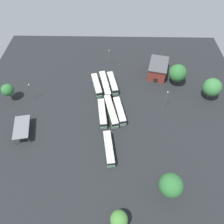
{
  "coord_description": "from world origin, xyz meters",
  "views": [
    {
      "loc": [
        -50.22,
        -1.41,
        63.18
      ],
      "look_at": [
        0.1,
        -0.42,
        1.55
      ],
      "focal_mm": 34.03,
      "sensor_mm": 36.0,
      "label": 1
    }
  ],
  "objects_px": {
    "bus_row1_slot1": "(111,111)",
    "lamp_post_near_entrance": "(109,56)",
    "lamp_post_mid_lot": "(166,99)",
    "tree_north_edge": "(171,185)",
    "bus_row1_slot2": "(102,113)",
    "bus_row1_slot0": "(119,111)",
    "depot_building": "(158,69)",
    "lamp_post_far_corner": "(31,91)",
    "tree_northeast": "(119,219)",
    "bus_row2_slot1": "(105,85)",
    "bus_row2_slot2": "(97,85)",
    "bus_row2_slot0": "(112,83)",
    "tree_east_edge": "(8,90)",
    "bus_row0_slot2": "(109,148)",
    "tree_west_edge": "(212,87)",
    "maintenance_shelter": "(21,127)",
    "tree_south_edge": "(178,73)"
  },
  "relations": [
    {
      "from": "bus_row2_slot0",
      "to": "bus_row2_slot2",
      "type": "relative_size",
      "value": 0.98
    },
    {
      "from": "bus_row0_slot2",
      "to": "maintenance_shelter",
      "type": "relative_size",
      "value": 1.14
    },
    {
      "from": "bus_row0_slot2",
      "to": "maintenance_shelter",
      "type": "distance_m",
      "value": 31.09
    },
    {
      "from": "lamp_post_mid_lot",
      "to": "tree_west_edge",
      "type": "height_order",
      "value": "tree_west_edge"
    },
    {
      "from": "bus_row2_slot1",
      "to": "tree_northeast",
      "type": "distance_m",
      "value": 52.18
    },
    {
      "from": "bus_row2_slot0",
      "to": "depot_building",
      "type": "xyz_separation_m",
      "value": [
        8.2,
        -19.79,
        1.18
      ]
    },
    {
      "from": "maintenance_shelter",
      "to": "tree_north_edge",
      "type": "distance_m",
      "value": 51.79
    },
    {
      "from": "bus_row1_slot0",
      "to": "bus_row2_slot2",
      "type": "xyz_separation_m",
      "value": [
        13.69,
        9.45,
        -0.0
      ]
    },
    {
      "from": "bus_row2_slot0",
      "to": "bus_row2_slot2",
      "type": "xyz_separation_m",
      "value": [
        -1.4,
        6.56,
        0.0
      ]
    },
    {
      "from": "bus_row2_slot1",
      "to": "maintenance_shelter",
      "type": "bearing_deg",
      "value": 129.84
    },
    {
      "from": "tree_east_edge",
      "to": "tree_northeast",
      "type": "bearing_deg",
      "value": -136.07
    },
    {
      "from": "tree_northeast",
      "to": "tree_north_edge",
      "type": "xyz_separation_m",
      "value": [
        8.49,
        -14.14,
        1.42
      ]
    },
    {
      "from": "bus_row1_slot1",
      "to": "lamp_post_near_entrance",
      "type": "distance_m",
      "value": 30.62
    },
    {
      "from": "bus_row2_slot2",
      "to": "lamp_post_far_corner",
      "type": "relative_size",
      "value": 1.48
    },
    {
      "from": "tree_west_edge",
      "to": "bus_row1_slot0",
      "type": "bearing_deg",
      "value": 104.57
    },
    {
      "from": "lamp_post_far_corner",
      "to": "tree_northeast",
      "type": "relative_size",
      "value": 1.2
    },
    {
      "from": "maintenance_shelter",
      "to": "lamp_post_near_entrance",
      "type": "height_order",
      "value": "lamp_post_near_entrance"
    },
    {
      "from": "depot_building",
      "to": "tree_northeast",
      "type": "distance_m",
      "value": 63.42
    },
    {
      "from": "depot_building",
      "to": "lamp_post_far_corner",
      "type": "distance_m",
      "value": 53.69
    },
    {
      "from": "bus_row1_slot1",
      "to": "bus_row2_slot2",
      "type": "height_order",
      "value": "same"
    },
    {
      "from": "bus_row2_slot0",
      "to": "tree_north_edge",
      "type": "relative_size",
      "value": 1.29
    },
    {
      "from": "bus_row2_slot2",
      "to": "tree_northeast",
      "type": "distance_m",
      "value": 52.32
    },
    {
      "from": "bus_row2_slot2",
      "to": "lamp_post_mid_lot",
      "type": "relative_size",
      "value": 1.45
    },
    {
      "from": "bus_row2_slot0",
      "to": "lamp_post_far_corner",
      "type": "distance_m",
      "value": 32.49
    },
    {
      "from": "lamp_post_near_entrance",
      "to": "bus_row1_slot2",
      "type": "bearing_deg",
      "value": 176.95
    },
    {
      "from": "bus_row1_slot0",
      "to": "bus_row1_slot2",
      "type": "relative_size",
      "value": 0.99
    },
    {
      "from": "bus_row2_slot0",
      "to": "tree_east_edge",
      "type": "distance_m",
      "value": 41.27
    },
    {
      "from": "tree_south_edge",
      "to": "tree_north_edge",
      "type": "bearing_deg",
      "value": 167.88
    },
    {
      "from": "tree_east_edge",
      "to": "lamp_post_near_entrance",
      "type": "bearing_deg",
      "value": -58.56
    },
    {
      "from": "depot_building",
      "to": "bus_row0_slot2",
      "type": "bearing_deg",
      "value": 152.56
    },
    {
      "from": "bus_row2_slot1",
      "to": "tree_northeast",
      "type": "bearing_deg",
      "value": -173.71
    },
    {
      "from": "bus_row1_slot2",
      "to": "tree_east_edge",
      "type": "relative_size",
      "value": 1.59
    },
    {
      "from": "depot_building",
      "to": "tree_south_edge",
      "type": "relative_size",
      "value": 1.4
    },
    {
      "from": "maintenance_shelter",
      "to": "tree_north_edge",
      "type": "xyz_separation_m",
      "value": [
        -20.1,
        -47.67,
        2.35
      ]
    },
    {
      "from": "tree_west_edge",
      "to": "bus_row2_slot1",
      "type": "bearing_deg",
      "value": 83.47
    },
    {
      "from": "depot_building",
      "to": "tree_east_edge",
      "type": "distance_m",
      "value": 62.33
    },
    {
      "from": "bus_row0_slot2",
      "to": "bus_row1_slot0",
      "type": "distance_m",
      "value": 16.34
    },
    {
      "from": "bus_row1_slot2",
      "to": "lamp_post_mid_lot",
      "type": "bearing_deg",
      "value": -77.55
    },
    {
      "from": "lamp_post_far_corner",
      "to": "bus_row0_slot2",
      "type": "bearing_deg",
      "value": -126.86
    },
    {
      "from": "bus_row0_slot2",
      "to": "bus_row1_slot1",
      "type": "xyz_separation_m",
      "value": [
        15.79,
        -0.34,
        0.0
      ]
    },
    {
      "from": "bus_row2_slot2",
      "to": "tree_northeast",
      "type": "height_order",
      "value": "tree_northeast"
    },
    {
      "from": "maintenance_shelter",
      "to": "lamp_post_far_corner",
      "type": "distance_m",
      "value": 16.31
    },
    {
      "from": "lamp_post_mid_lot",
      "to": "tree_north_edge",
      "type": "relative_size",
      "value": 0.9
    },
    {
      "from": "bus_row1_slot0",
      "to": "depot_building",
      "type": "bearing_deg",
      "value": -35.96
    },
    {
      "from": "lamp_post_far_corner",
      "to": "tree_northeast",
      "type": "distance_m",
      "value": 56.31
    },
    {
      "from": "bus_row1_slot2",
      "to": "depot_building",
      "type": "xyz_separation_m",
      "value": [
        24.55,
        -23.28,
        1.18
      ]
    },
    {
      "from": "bus_row1_slot0",
      "to": "bus_row2_slot1",
      "type": "height_order",
      "value": "same"
    },
    {
      "from": "bus_row2_slot1",
      "to": "tree_west_edge",
      "type": "relative_size",
      "value": 1.53
    },
    {
      "from": "lamp_post_near_entrance",
      "to": "tree_northeast",
      "type": "relative_size",
      "value": 1.12
    },
    {
      "from": "bus_row0_slot2",
      "to": "bus_row2_slot1",
      "type": "bearing_deg",
      "value": 4.7
    }
  ]
}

